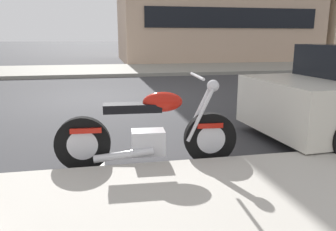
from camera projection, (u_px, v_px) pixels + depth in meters
The scene contains 4 objects.
ground_plane at pixel (100, 100), 8.52m from camera, with size 260.00×260.00×0.00m, color #333335.
sidewalk_far_curb at pixel (328, 66), 17.80m from camera, with size 120.00×5.00×0.14m, color gray.
parking_stall_stripe at pixel (100, 156), 4.46m from camera, with size 0.12×2.20×0.01m, color silver.
parked_motorcycle at pixel (150, 133), 4.03m from camera, with size 2.21×0.62×1.12m.
Camera 1 is at (0.07, -8.56, 1.56)m, focal length 35.60 mm.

